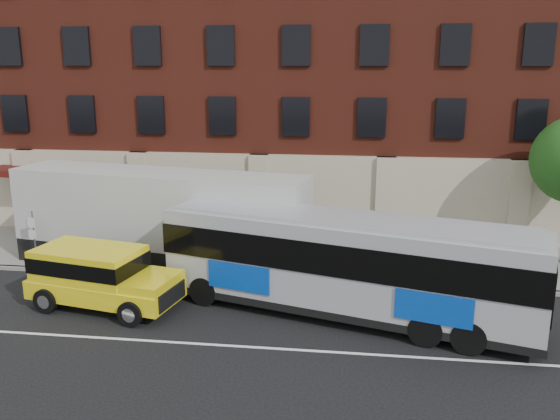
# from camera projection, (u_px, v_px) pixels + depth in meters

# --- Properties ---
(ground) EXTENTS (120.00, 120.00, 0.00)m
(ground) POSITION_uv_depth(u_px,v_px,m) (196.00, 352.00, 17.57)
(ground) COLOR black
(ground) RESTS_ON ground
(sidewalk) EXTENTS (60.00, 6.00, 0.15)m
(sidewalk) POSITION_uv_depth(u_px,v_px,m) (249.00, 255.00, 26.21)
(sidewalk) COLOR gray
(sidewalk) RESTS_ON ground
(kerb) EXTENTS (60.00, 0.25, 0.15)m
(kerb) POSITION_uv_depth(u_px,v_px,m) (236.00, 278.00, 23.32)
(kerb) COLOR gray
(kerb) RESTS_ON ground
(lane_line) EXTENTS (60.00, 0.12, 0.01)m
(lane_line) POSITION_uv_depth(u_px,v_px,m) (200.00, 344.00, 18.05)
(lane_line) COLOR white
(lane_line) RESTS_ON ground
(building) EXTENTS (30.00, 12.10, 15.00)m
(building) POSITION_uv_depth(u_px,v_px,m) (273.00, 78.00, 31.98)
(building) COLOR maroon
(building) RESTS_ON sidewalk
(sign_pole) EXTENTS (0.30, 0.20, 2.50)m
(sign_pole) POSITION_uv_depth(u_px,v_px,m) (34.00, 236.00, 24.19)
(sign_pole) COLOR slate
(sign_pole) RESTS_ON ground
(city_bus) EXTENTS (12.96, 6.17, 3.48)m
(city_bus) POSITION_uv_depth(u_px,v_px,m) (346.00, 262.00, 19.67)
(city_bus) COLOR #9EA1A7
(city_bus) RESTS_ON ground
(yellow_suv) EXTENTS (5.70, 3.23, 2.12)m
(yellow_suv) POSITION_uv_depth(u_px,v_px,m) (98.00, 274.00, 20.57)
(yellow_suv) COLOR yellow
(yellow_suv) RESTS_ON ground
(shipping_container) EXTENTS (12.62, 4.63, 4.12)m
(shipping_container) POSITION_uv_depth(u_px,v_px,m) (159.00, 222.00, 24.15)
(shipping_container) COLOR black
(shipping_container) RESTS_ON ground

